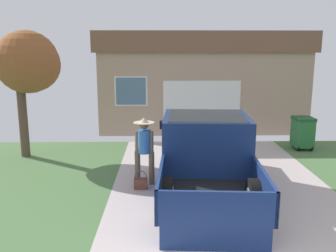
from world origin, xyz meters
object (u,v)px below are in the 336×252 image
Objects in this scene: handbag at (141,183)px; front_yard_tree at (29,64)px; house_with_garage at (198,78)px; wheeled_trash_bin at (303,132)px; pickup_truck at (206,156)px; person_with_hat at (144,145)px.

front_yard_tree is at bearing 140.13° from handbag.
house_with_garage is 7.84× the size of wheeled_trash_bin.
handbag is at bearing -172.15° from pickup_truck.
front_yard_tree is (-3.50, 2.55, 1.84)m from person_with_hat.
front_yard_tree is 3.54× the size of wheeled_trash_bin.
pickup_truck is 6.03m from front_yard_tree.
handbag is 0.05× the size of house_with_garage.
person_with_hat is at bearing -104.46° from house_with_garage.
person_with_hat reaches higher than handbag.
pickup_truck is 1.36× the size of front_yard_tree.
handbag is at bearing -94.76° from person_with_hat.
wheeled_trash_bin is at bearing 33.82° from handbag.
house_with_garage is at bearing 89.27° from pickup_truck.
handbag is 0.40× the size of wheeled_trash_bin.
front_yard_tree reaches higher than handbag.
person_with_hat is 0.20× the size of house_with_garage.
wheeled_trash_bin is (5.07, 3.14, -0.39)m from person_with_hat.
handbag is at bearing -39.87° from front_yard_tree.
pickup_truck reaches higher than wheeled_trash_bin.
front_yard_tree reaches higher than person_with_hat.
person_with_hat is 8.34m from house_with_garage.
front_yard_tree reaches higher than pickup_truck.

